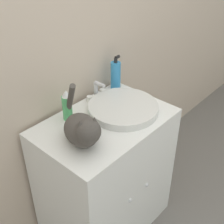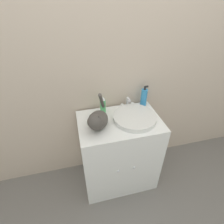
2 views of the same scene
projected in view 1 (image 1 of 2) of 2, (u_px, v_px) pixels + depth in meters
The scene contains 7 objects.
wall_back at pixel (62, 25), 1.53m from camera, with size 6.00×0.05×2.50m.
vanity_cabinet at pixel (106, 176), 1.84m from camera, with size 0.73×0.49×0.81m.
sink_basin at pixel (123, 108), 1.68m from camera, with size 0.38×0.38×0.04m.
faucet at pixel (97, 91), 1.78m from camera, with size 0.14×0.08×0.11m.
cat at pixel (83, 129), 1.42m from camera, with size 0.23×0.36×0.26m.
soap_bottle at pixel (116, 75), 1.85m from camera, with size 0.06×0.06×0.21m.
spray_bottle at pixel (67, 105), 1.59m from camera, with size 0.05×0.05×0.17m.
Camera 1 is at (-0.96, -0.67, 1.75)m, focal length 50.00 mm.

